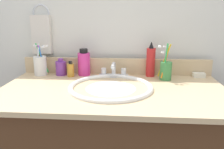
# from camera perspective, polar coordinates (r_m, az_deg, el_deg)

# --- Properties ---
(countertop) EXTENTS (1.07, 0.58, 0.02)m
(countertop) POSITION_cam_1_polar(r_m,az_deg,el_deg) (1.11, 0.15, -4.04)
(countertop) COLOR #D1B284
(countertop) RESTS_ON vanity_cabinet
(backsplash) EXTENTS (1.07, 0.02, 0.09)m
(backsplash) POSITION_cam_1_polar(r_m,az_deg,el_deg) (1.36, 1.00, 2.03)
(backsplash) COLOR #D1B284
(backsplash) RESTS_ON countertop
(back_wall) EXTENTS (2.17, 0.04, 1.30)m
(back_wall) POSITION_cam_1_polar(r_m,az_deg,el_deg) (1.48, 1.11, -5.27)
(back_wall) COLOR silver
(back_wall) RESTS_ON ground_plane
(towel_ring) EXTENTS (0.10, 0.01, 0.10)m
(towel_ring) POSITION_cam_1_polar(r_m,az_deg,el_deg) (1.45, -16.76, 14.02)
(towel_ring) COLOR silver
(hand_towel) EXTENTS (0.11, 0.04, 0.22)m
(hand_towel) POSITION_cam_1_polar(r_m,az_deg,el_deg) (1.44, -16.65, 9.23)
(hand_towel) COLOR silver
(sink_basin) EXTENTS (0.40, 0.40, 0.11)m
(sink_basin) POSITION_cam_1_polar(r_m,az_deg,el_deg) (1.12, -0.30, -4.77)
(sink_basin) COLOR white
(sink_basin) RESTS_ON countertop
(faucet) EXTENTS (0.16, 0.10, 0.08)m
(faucet) POSITION_cam_1_polar(r_m,az_deg,el_deg) (1.29, 0.39, 0.58)
(faucet) COLOR silver
(faucet) RESTS_ON countertop
(bottle_soap_pink) EXTENTS (0.07, 0.07, 0.15)m
(bottle_soap_pink) POSITION_cam_1_polar(r_m,az_deg,el_deg) (1.34, -6.78, 2.76)
(bottle_soap_pink) COLOR #D8338C
(bottle_soap_pink) RESTS_ON countertop
(bottle_spray_red) EXTENTS (0.05, 0.05, 0.19)m
(bottle_spray_red) POSITION_cam_1_polar(r_m,az_deg,el_deg) (1.32, 9.33, 3.19)
(bottle_spray_red) COLOR red
(bottle_spray_red) RESTS_ON countertop
(bottle_oil_amber) EXTENTS (0.04, 0.04, 0.09)m
(bottle_oil_amber) POSITION_cam_1_polar(r_m,az_deg,el_deg) (1.32, -9.97, 1.11)
(bottle_oil_amber) COLOR gold
(bottle_oil_amber) RESTS_ON countertop
(bottle_cream_purple) EXTENTS (0.06, 0.06, 0.10)m
(bottle_cream_purple) POSITION_cam_1_polar(r_m,az_deg,el_deg) (1.36, -12.22, 1.59)
(bottle_cream_purple) COLOR #7A3899
(bottle_cream_purple) RESTS_ON countertop
(cup_white_ceramic) EXTENTS (0.08, 0.07, 0.18)m
(cup_white_ceramic) POSITION_cam_1_polar(r_m,az_deg,el_deg) (1.39, -16.91, 2.29)
(cup_white_ceramic) COLOR white
(cup_white_ceramic) RESTS_ON countertop
(cup_green) EXTENTS (0.08, 0.07, 0.19)m
(cup_green) POSITION_cam_1_polar(r_m,az_deg,el_deg) (1.27, 12.82, 1.13)
(cup_green) COLOR #3F8C47
(cup_green) RESTS_ON countertop
(soap_bar) EXTENTS (0.06, 0.04, 0.02)m
(soap_bar) POSITION_cam_1_polar(r_m,az_deg,el_deg) (1.38, 20.23, -0.11)
(soap_bar) COLOR white
(soap_bar) RESTS_ON countertop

